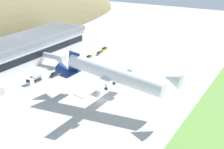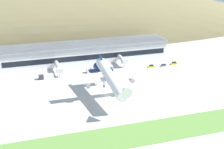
% 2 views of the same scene
% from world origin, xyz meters
% --- Properties ---
extents(ground_plane, '(428.26, 428.26, 0.00)m').
position_xyz_m(ground_plane, '(0.00, 0.00, 0.00)').
color(ground_plane, '#B7B5AF').
extents(grass_strip_foreground, '(385.43, 16.39, 0.08)m').
position_xyz_m(grass_strip_foreground, '(0.00, -38.60, 0.04)').
color(grass_strip_foreground, '#669342').
rests_on(grass_strip_foreground, ground_plane).
extents(hill_backdrop, '(350.72, 71.89, 74.85)m').
position_xyz_m(hill_backdrop, '(8.77, 109.23, 0.00)').
color(hill_backdrop, olive).
rests_on(hill_backdrop, ground_plane).
extents(terminal_building, '(108.41, 20.55, 11.61)m').
position_xyz_m(terminal_building, '(1.45, 55.11, 6.57)').
color(terminal_building, silver).
rests_on(terminal_building, ground_plane).
extents(jetway_0, '(3.38, 16.28, 5.43)m').
position_xyz_m(jetway_0, '(-18.78, 36.41, 3.99)').
color(jetway_0, silver).
rests_on(jetway_0, ground_plane).
extents(jetway_1, '(3.38, 12.00, 5.43)m').
position_xyz_m(jetway_1, '(21.53, 38.68, 3.99)').
color(jetway_1, silver).
rests_on(jetway_1, ground_plane).
extents(cargo_airplane, '(36.68, 47.40, 10.80)m').
position_xyz_m(cargo_airplane, '(0.23, -4.56, 10.84)').
color(cargo_airplane, white).
extents(service_car_0, '(4.11, 1.76, 1.50)m').
position_xyz_m(service_car_0, '(37.52, 30.55, 0.62)').
color(service_car_0, gold).
rests_on(service_car_0, ground_plane).
extents(service_car_1, '(4.38, 1.99, 1.45)m').
position_xyz_m(service_car_1, '(45.71, 29.61, 0.60)').
color(service_car_1, '#999EA3').
rests_on(service_car_1, ground_plane).
extents(service_car_2, '(4.23, 1.92, 1.70)m').
position_xyz_m(service_car_2, '(10.20, 29.81, 0.70)').
color(service_car_2, '#333338').
rests_on(service_car_2, ground_plane).
extents(service_car_3, '(4.40, 1.81, 1.59)m').
position_xyz_m(service_car_3, '(53.53, 31.27, 0.66)').
color(service_car_3, gold).
rests_on(service_car_3, ground_plane).
extents(fuel_truck, '(8.24, 2.43, 2.81)m').
position_xyz_m(fuel_truck, '(-26.37, 30.40, 1.36)').
color(fuel_truck, '#333338').
rests_on(fuel_truck, ground_plane).
extents(box_truck, '(6.78, 2.51, 3.16)m').
position_xyz_m(box_truck, '(0.74, 32.42, 1.49)').
color(box_truck, silver).
rests_on(box_truck, ground_plane).
extents(traffic_cone_0, '(0.52, 0.52, 0.58)m').
position_xyz_m(traffic_cone_0, '(38.37, 20.61, 0.28)').
color(traffic_cone_0, orange).
rests_on(traffic_cone_0, ground_plane).
extents(traffic_cone_1, '(0.52, 0.52, 0.58)m').
position_xyz_m(traffic_cone_1, '(-1.62, 13.64, 0.28)').
color(traffic_cone_1, orange).
rests_on(traffic_cone_1, ground_plane).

